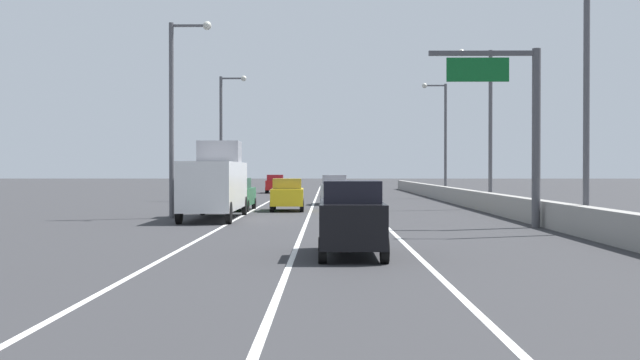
% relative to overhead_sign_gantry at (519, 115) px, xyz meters
% --- Properties ---
extents(ground_plane, '(320.00, 320.00, 0.00)m').
position_rel_overhead_sign_gantry_xyz_m(ground_plane, '(-6.97, 32.57, -4.73)').
color(ground_plane, '#2D2D30').
extents(lane_stripe_left, '(0.16, 130.00, 0.00)m').
position_rel_overhead_sign_gantry_xyz_m(lane_stripe_left, '(-12.47, 23.57, -4.73)').
color(lane_stripe_left, silver).
rests_on(lane_stripe_left, ground_plane).
extents(lane_stripe_center, '(0.16, 130.00, 0.00)m').
position_rel_overhead_sign_gantry_xyz_m(lane_stripe_center, '(-8.97, 23.57, -4.73)').
color(lane_stripe_center, silver).
rests_on(lane_stripe_center, ground_plane).
extents(lane_stripe_right, '(0.16, 130.00, 0.00)m').
position_rel_overhead_sign_gantry_xyz_m(lane_stripe_right, '(-5.47, 23.57, -4.73)').
color(lane_stripe_right, silver).
rests_on(lane_stripe_right, ground_plane).
extents(jersey_barrier_right, '(0.60, 120.00, 1.10)m').
position_rel_overhead_sign_gantry_xyz_m(jersey_barrier_right, '(1.34, 8.57, -4.18)').
color(jersey_barrier_right, gray).
rests_on(jersey_barrier_right, ground_plane).
extents(overhead_sign_gantry, '(4.68, 0.36, 7.50)m').
position_rel_overhead_sign_gantry_xyz_m(overhead_sign_gantry, '(0.00, 0.00, 0.00)').
color(overhead_sign_gantry, '#47474C').
rests_on(overhead_sign_gantry, ground_plane).
extents(lamp_post_right_second, '(2.14, 0.44, 9.86)m').
position_rel_overhead_sign_gantry_xyz_m(lamp_post_right_second, '(1.49, -3.32, 0.95)').
color(lamp_post_right_second, '#4C4C51').
rests_on(lamp_post_right_second, ground_plane).
extents(lamp_post_right_third, '(2.14, 0.44, 9.86)m').
position_rel_overhead_sign_gantry_xyz_m(lamp_post_right_third, '(1.80, 15.84, 0.95)').
color(lamp_post_right_third, '#4C4C51').
rests_on(lamp_post_right_third, ground_plane).
extents(lamp_post_right_fourth, '(2.14, 0.44, 9.86)m').
position_rel_overhead_sign_gantry_xyz_m(lamp_post_right_fourth, '(1.88, 34.99, 0.95)').
color(lamp_post_right_fourth, '#4C4C51').
rests_on(lamp_post_right_fourth, ground_plane).
extents(lamp_post_left_mid, '(2.14, 0.44, 9.86)m').
position_rel_overhead_sign_gantry_xyz_m(lamp_post_left_mid, '(-15.55, 6.51, 0.95)').
color(lamp_post_left_mid, '#4C4C51').
rests_on(lamp_post_left_mid, ground_plane).
extents(lamp_post_left_far, '(2.14, 0.44, 9.86)m').
position_rel_overhead_sign_gantry_xyz_m(lamp_post_left_far, '(-16.11, 29.50, 0.95)').
color(lamp_post_left_far, '#4C4C51').
rests_on(lamp_post_left_far, ground_plane).
extents(car_yellow_0, '(2.03, 4.12, 1.92)m').
position_rel_overhead_sign_gantry_xyz_m(car_yellow_0, '(-10.35, 13.73, -3.77)').
color(car_yellow_0, gold).
rests_on(car_yellow_0, ground_plane).
extents(car_silver_1, '(2.07, 4.85, 2.07)m').
position_rel_overhead_sign_gantry_xyz_m(car_silver_1, '(-7.46, 22.71, -3.69)').
color(car_silver_1, '#B7B7BC').
rests_on(car_silver_1, ground_plane).
extents(car_red_2, '(2.07, 4.78, 1.92)m').
position_rel_overhead_sign_gantry_xyz_m(car_red_2, '(-13.44, 50.39, -3.77)').
color(car_red_2, red).
rests_on(car_red_2, ground_plane).
extents(car_black_3, '(1.83, 4.69, 2.12)m').
position_rel_overhead_sign_gantry_xyz_m(car_black_3, '(-7.33, -11.06, -3.67)').
color(car_black_3, black).
rests_on(car_black_3, ground_plane).
extents(car_green_4, '(1.92, 4.72, 1.94)m').
position_rel_overhead_sign_gantry_xyz_m(car_green_4, '(-13.41, 14.22, -3.76)').
color(car_green_4, '#196033').
rests_on(car_green_4, ground_plane).
extents(box_truck, '(2.54, 8.74, 3.91)m').
position_rel_overhead_sign_gantry_xyz_m(box_truck, '(-13.55, 5.96, -2.95)').
color(box_truck, silver).
rests_on(box_truck, ground_plane).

